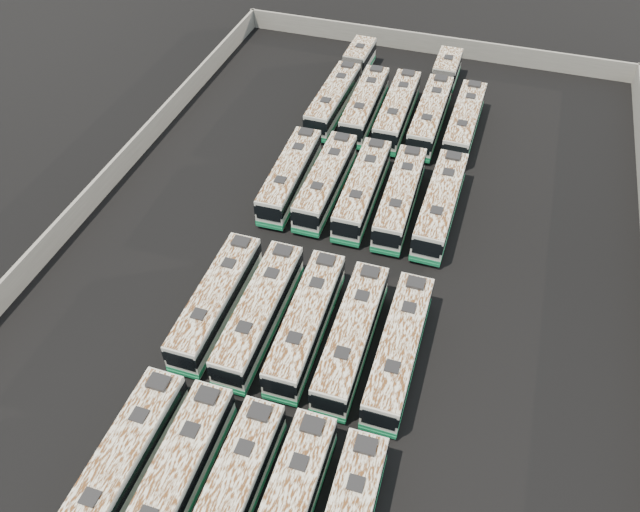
{
  "coord_description": "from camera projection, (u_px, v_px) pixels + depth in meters",
  "views": [
    {
      "loc": [
        8.56,
        -32.7,
        34.89
      ],
      "look_at": [
        -1.59,
        -1.16,
        1.6
      ],
      "focal_mm": 35.0,
      "sensor_mm": 36.0,
      "label": 1
    }
  ],
  "objects": [
    {
      "name": "bus_midback_center",
      "position": [
        362.0,
        189.0,
        52.54
      ],
      "size": [
        2.62,
        11.45,
        3.21
      ],
      "rotation": [
        0.0,
        0.0,
        0.02
      ],
      "color": "silver",
      "rests_on": "ground"
    },
    {
      "name": "bus_midback_far_left",
      "position": [
        290.0,
        175.0,
        53.89
      ],
      "size": [
        2.67,
        11.29,
        3.16
      ],
      "rotation": [
        0.0,
        0.0,
        0.03
      ],
      "color": "silver",
      "rests_on": "ground"
    },
    {
      "name": "bus_back_right",
      "position": [
        436.0,
        100.0,
        62.49
      ],
      "size": [
        2.45,
        17.98,
        3.26
      ],
      "rotation": [
        0.0,
        0.0,
        -0.0
      ],
      "color": "silver",
      "rests_on": "ground"
    },
    {
      "name": "bus_front_far_left",
      "position": [
        122.0,
        466.0,
        35.07
      ],
      "size": [
        2.5,
        11.62,
        3.27
      ],
      "rotation": [
        0.0,
        0.0,
        -0.0
      ],
      "color": "silver",
      "rests_on": "ground"
    },
    {
      "name": "bus_back_far_left",
      "position": [
        342.0,
        85.0,
        64.59
      ],
      "size": [
        2.75,
        17.59,
        3.18
      ],
      "rotation": [
        0.0,
        0.0,
        -0.02
      ],
      "color": "silver",
      "rests_on": "ground"
    },
    {
      "name": "bus_midfront_right",
      "position": [
        352.0,
        336.0,
        41.58
      ],
      "size": [
        2.54,
        11.43,
        3.21
      ],
      "rotation": [
        0.0,
        0.0,
        0.01
      ],
      "color": "silver",
      "rests_on": "ground"
    },
    {
      "name": "bus_midfront_far_left",
      "position": [
        217.0,
        301.0,
        43.79
      ],
      "size": [
        2.45,
        11.33,
        3.19
      ],
      "rotation": [
        0.0,
        0.0,
        0.0
      ],
      "color": "silver",
      "rests_on": "ground"
    },
    {
      "name": "bus_back_far_right",
      "position": [
        464.0,
        122.0,
        59.74
      ],
      "size": [
        2.58,
        11.42,
        3.21
      ],
      "rotation": [
        0.0,
        0.0,
        -0.02
      ],
      "color": "silver",
      "rests_on": "ground"
    },
    {
      "name": "bus_midback_left",
      "position": [
        326.0,
        181.0,
        53.3
      ],
      "size": [
        2.42,
        11.33,
        3.19
      ],
      "rotation": [
        0.0,
        0.0,
        0.0
      ],
      "color": "silver",
      "rests_on": "ground"
    },
    {
      "name": "bus_midback_right",
      "position": [
        400.0,
        197.0,
        51.79
      ],
      "size": [
        2.68,
        11.42,
        3.2
      ],
      "rotation": [
        0.0,
        0.0,
        0.02
      ],
      "color": "silver",
      "rests_on": "ground"
    },
    {
      "name": "perimeter_wall",
      "position": [
        344.0,
        255.0,
        47.76
      ],
      "size": [
        45.2,
        73.2,
        2.2
      ],
      "color": "slate",
      "rests_on": "ground"
    },
    {
      "name": "bus_back_left",
      "position": [
        365.0,
        105.0,
        61.84
      ],
      "size": [
        2.65,
        11.48,
        3.22
      ],
      "rotation": [
        0.0,
        0.0,
        0.02
      ],
      "color": "silver",
      "rests_on": "ground"
    },
    {
      "name": "bus_midfront_center",
      "position": [
        306.0,
        322.0,
        42.41
      ],
      "size": [
        2.64,
        11.45,
        3.21
      ],
      "rotation": [
        0.0,
        0.0,
        0.02
      ],
      "color": "silver",
      "rests_on": "ground"
    },
    {
      "name": "bus_midfront_left",
      "position": [
        260.0,
        313.0,
        42.98
      ],
      "size": [
        2.5,
        11.61,
        3.27
      ],
      "rotation": [
        0.0,
        0.0,
        0.0
      ],
      "color": "silver",
      "rests_on": "ground"
    },
    {
      "name": "ground",
      "position": [
        344.0,
        265.0,
        48.54
      ],
      "size": [
        140.0,
        140.0,
        0.0
      ],
      "primitive_type": "plane",
      "color": "black",
      "rests_on": "ground"
    },
    {
      "name": "bus_front_center",
      "position": [
        229.0,
        501.0,
        33.66
      ],
      "size": [
        2.49,
        11.57,
        3.26
      ],
      "rotation": [
        0.0,
        0.0,
        0.0
      ],
      "color": "silver",
      "rests_on": "ground"
    },
    {
      "name": "bus_back_center",
      "position": [
        397.0,
        110.0,
        61.1
      ],
      "size": [
        2.63,
        11.65,
        3.27
      ],
      "rotation": [
        0.0,
        0.0,
        0.02
      ],
      "color": "silver",
      "rests_on": "ground"
    },
    {
      "name": "bus_midfront_far_right",
      "position": [
        399.0,
        349.0,
        40.85
      ],
      "size": [
        2.46,
        11.42,
        3.22
      ],
      "rotation": [
        0.0,
        0.0,
        0.0
      ],
      "color": "silver",
      "rests_on": "ground"
    },
    {
      "name": "bus_front_left",
      "position": [
        174.0,
        482.0,
        34.41
      ],
      "size": [
        2.59,
        11.63,
        3.27
      ],
      "rotation": [
        0.0,
        0.0,
        0.01
      ],
      "color": "silver",
      "rests_on": "ground"
    },
    {
      "name": "bus_midback_far_right",
      "position": [
        440.0,
        204.0,
        51.09
      ],
      "size": [
        2.61,
        11.72,
        3.29
      ],
      "rotation": [
        0.0,
        0.0,
        -0.01
      ],
      "color": "silver",
      "rests_on": "ground"
    }
  ]
}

